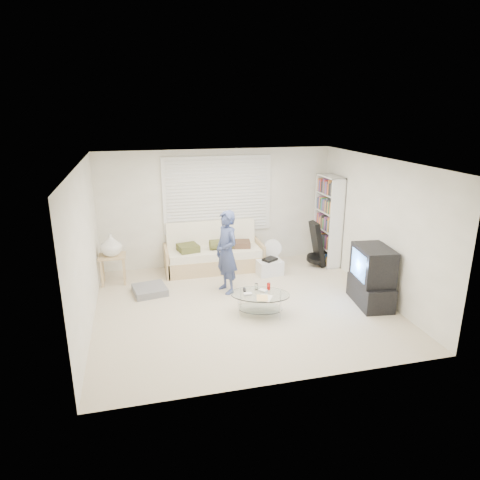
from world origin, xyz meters
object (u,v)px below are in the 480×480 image
object	(u,v)px
futon_sofa	(214,254)
bookshelf	(328,221)
tv_unit	(372,277)
coffee_table	(260,298)

from	to	relation	value
futon_sofa	bookshelf	bearing A→B (deg)	-4.92
futon_sofa	bookshelf	xyz separation A→B (m)	(2.49, -0.21, 0.64)
bookshelf	tv_unit	size ratio (longest dim) A/B	1.86
tv_unit	futon_sofa	bearing A→B (deg)	135.57
futon_sofa	bookshelf	world-z (taller)	bookshelf
futon_sofa	tv_unit	xyz separation A→B (m)	(2.37, -2.32, 0.18)
bookshelf	tv_unit	distance (m)	2.16
tv_unit	coffee_table	bearing A→B (deg)	177.72
bookshelf	coffee_table	size ratio (longest dim) A/B	1.70
futon_sofa	tv_unit	size ratio (longest dim) A/B	1.96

